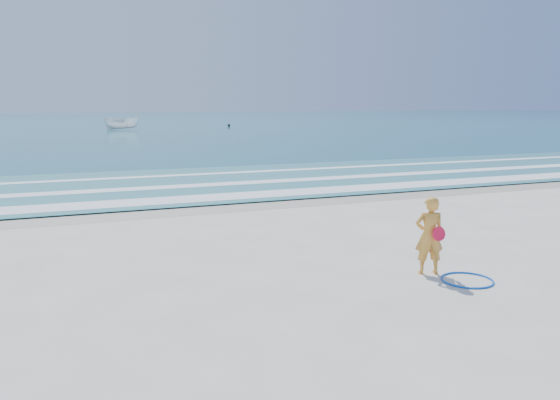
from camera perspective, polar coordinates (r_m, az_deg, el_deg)
name	(u,v)px	position (r m, az deg, el deg)	size (l,w,h in m)	color
ground	(366,299)	(9.23, 8.93, -10.21)	(400.00, 400.00, 0.00)	silver
wet_sand	(220,206)	(17.32, -6.33, -0.59)	(400.00, 2.40, 0.00)	#B2A893
ocean	(87,120)	(112.56, -19.56, 7.85)	(400.00, 190.00, 0.04)	#19727F
shallow	(186,183)	(22.11, -9.78, 1.75)	(400.00, 10.00, 0.01)	#59B7AD
foam_near	(209,198)	(18.55, -7.40, 0.26)	(400.00, 1.40, 0.01)	white
foam_mid	(191,186)	(21.34, -9.33, 1.48)	(400.00, 0.90, 0.01)	white
foam_far	(174,175)	(24.54, -11.00, 2.54)	(400.00, 0.60, 0.01)	white
hoop	(467,280)	(10.57, 18.97, -7.92)	(0.93, 0.93, 0.03)	blue
boat	(122,123)	(70.11, -16.18, 7.74)	(1.58, 4.21, 1.62)	white
buoy	(229,125)	(76.71, -5.36, 7.79)	(0.38, 0.38, 0.38)	black
woman	(429,235)	(10.62, 15.33, -3.58)	(0.63, 0.51, 1.48)	gold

